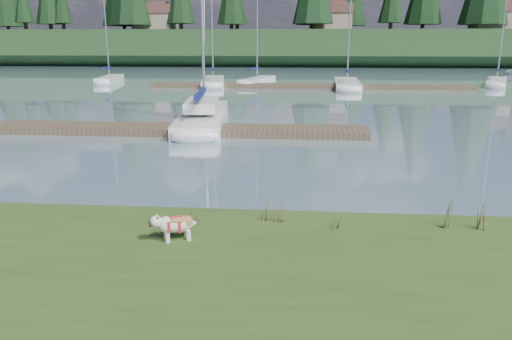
{
  "coord_description": "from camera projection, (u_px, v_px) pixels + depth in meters",
  "views": [
    {
      "loc": [
        1.16,
        -11.49,
        3.85
      ],
      "look_at": [
        0.21,
        -0.5,
        0.96
      ],
      "focal_mm": 35.0,
      "sensor_mm": 36.0,
      "label": 1
    }
  ],
  "objects": [
    {
      "name": "weed_0",
      "position": [
        268.0,
        209.0,
        9.93
      ],
      "size": [
        0.17,
        0.14,
        0.54
      ],
      "color": "#475B23",
      "rests_on": "bank"
    },
    {
      "name": "sailboat_bg_1",
      "position": [
        213.0,
        80.0,
        44.25
      ],
      "size": [
        3.06,
        9.18,
        13.34
      ],
      "rotation": [
        0.0,
        0.0,
        1.72
      ],
      "color": "silver",
      "rests_on": "ground"
    },
    {
      "name": "sailboat_bg_2",
      "position": [
        259.0,
        80.0,
        44.96
      ],
      "size": [
        3.22,
        7.19,
        10.73
      ],
      "rotation": [
        0.0,
        0.0,
        1.3
      ],
      "color": "silver",
      "rests_on": "ground"
    },
    {
      "name": "sailboat_bg_3",
      "position": [
        346.0,
        83.0,
        41.96
      ],
      "size": [
        2.33,
        9.67,
        13.91
      ],
      "rotation": [
        0.0,
        0.0,
        1.52
      ],
      "color": "silver",
      "rests_on": "ground"
    },
    {
      "name": "weed_3",
      "position": [
        195.0,
        213.0,
        9.77
      ],
      "size": [
        0.17,
        0.14,
        0.48
      ],
      "color": "#475B23",
      "rests_on": "bank"
    },
    {
      "name": "sailboat_main",
      "position": [
        204.0,
        113.0,
        24.12
      ],
      "size": [
        3.0,
        10.07,
        14.15
      ],
      "rotation": [
        0.0,
        0.0,
        1.68
      ],
      "color": "silver",
      "rests_on": "ground"
    },
    {
      "name": "sailboat_bg_4",
      "position": [
        497.0,
        81.0,
        43.36
      ],
      "size": [
        4.05,
        7.48,
        11.04
      ],
      "rotation": [
        0.0,
        0.0,
        1.2
      ],
      "color": "silver",
      "rests_on": "ground"
    },
    {
      "name": "mud_lip",
      "position": [
        242.0,
        223.0,
        10.58
      ],
      "size": [
        60.0,
        0.5,
        0.14
      ],
      "primitive_type": "cube",
      "color": "#33281C",
      "rests_on": "ground"
    },
    {
      "name": "ridge",
      "position": [
        293.0,
        48.0,
        81.87
      ],
      "size": [
        200.0,
        20.0,
        5.0
      ],
      "primitive_type": "cube",
      "color": "#1A3118",
      "rests_on": "ground"
    },
    {
      "name": "bulldog",
      "position": [
        175.0,
        224.0,
        8.92
      ],
      "size": [
        0.83,
        0.54,
        0.49
      ],
      "rotation": [
        0.0,
        0.0,
        3.52
      ],
      "color": "silver",
      "rests_on": "bank"
    },
    {
      "name": "house_2",
      "position": [
        495.0,
        16.0,
        74.31
      ],
      "size": [
        6.3,
        5.3,
        4.65
      ],
      "color": "gray",
      "rests_on": "ridge"
    },
    {
      "name": "dock_near",
      "position": [
        176.0,
        130.0,
        21.11
      ],
      "size": [
        16.0,
        2.0,
        0.3
      ],
      "primitive_type": "cube",
      "color": "#4C3D2C",
      "rests_on": "ground"
    },
    {
      "name": "weed_2",
      "position": [
        449.0,
        213.0,
        9.49
      ],
      "size": [
        0.17,
        0.14,
        0.72
      ],
      "color": "#475B23",
      "rests_on": "bank"
    },
    {
      "name": "house_1",
      "position": [
        332.0,
        17.0,
        78.22
      ],
      "size": [
        6.3,
        5.3,
        4.65
      ],
      "color": "gray",
      "rests_on": "ridge"
    },
    {
      "name": "house_0",
      "position": [
        155.0,
        17.0,
        79.57
      ],
      "size": [
        6.3,
        5.3,
        4.65
      ],
      "color": "gray",
      "rests_on": "ridge"
    },
    {
      "name": "ground",
      "position": [
        285.0,
        88.0,
        41.06
      ],
      "size": [
        200.0,
        200.0,
        0.0
      ],
      "primitive_type": "plane",
      "color": "#7D9AA8",
      "rests_on": "ground"
    },
    {
      "name": "bank",
      "position": [
        202.0,
        339.0,
        6.32
      ],
      "size": [
        60.0,
        9.0,
        0.35
      ],
      "primitive_type": "cube",
      "color": "#344C1C",
      "rests_on": "ground"
    },
    {
      "name": "weed_5",
      "position": [
        482.0,
        215.0,
        9.44
      ],
      "size": [
        0.17,
        0.14,
        0.68
      ],
      "color": "#475B23",
      "rests_on": "bank"
    },
    {
      "name": "dock_far",
      "position": [
        309.0,
        86.0,
        40.85
      ],
      "size": [
        26.0,
        2.2,
        0.3
      ],
      "primitive_type": "cube",
      "color": "#4C3D2C",
      "rests_on": "ground"
    },
    {
      "name": "weed_1",
      "position": [
        281.0,
        212.0,
        9.78
      ],
      "size": [
        0.17,
        0.14,
        0.51
      ],
      "color": "#475B23",
      "rests_on": "bank"
    },
    {
      "name": "weed_4",
      "position": [
        336.0,
        221.0,
        9.48
      ],
      "size": [
        0.17,
        0.14,
        0.38
      ],
      "color": "#475B23",
      "rests_on": "bank"
    },
    {
      "name": "sailboat_bg_0",
      "position": [
        111.0,
        78.0,
        46.55
      ],
      "size": [
        2.44,
        7.26,
        10.44
      ],
      "rotation": [
        0.0,
        0.0,
        1.72
      ],
      "color": "silver",
      "rests_on": "ground"
    }
  ]
}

